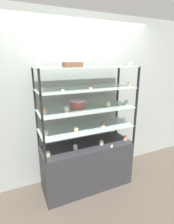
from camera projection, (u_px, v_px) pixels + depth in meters
name	position (u px, v px, depth m)	size (l,w,h in m)	color
ground_plane	(87.00, 184.00, 2.81)	(20.00, 20.00, 0.00)	brown
back_wall	(77.00, 101.00, 2.79)	(8.00, 0.05, 2.60)	#A8B2AD
display_base	(87.00, 165.00, 2.71)	(1.36, 0.50, 0.71)	#333338
display_riser_lower	(87.00, 128.00, 2.53)	(1.36, 0.50, 0.28)	black
display_riser_middle	(87.00, 109.00, 2.45)	(1.36, 0.50, 0.28)	black
display_riser_upper	(87.00, 89.00, 2.37)	(1.36, 0.50, 0.28)	black
display_riser_top	(87.00, 68.00, 2.29)	(1.36, 0.50, 0.28)	black
layer_cake_centerpiece	(77.00, 104.00, 2.46)	(0.20, 0.20, 0.11)	#C66660
sheet_cake_frosted	(72.00, 64.00, 2.15)	(0.22, 0.18, 0.07)	brown
cupcake_0	(48.00, 154.00, 2.28)	(0.06, 0.06, 0.07)	#CCB28C
cupcake_1	(75.00, 147.00, 2.47)	(0.06, 0.06, 0.07)	beige
cupcake_2	(101.00, 142.00, 2.60)	(0.06, 0.06, 0.07)	white
cupcake_3	(125.00, 138.00, 2.75)	(0.06, 0.06, 0.07)	white
price_tag_0	(112.00, 146.00, 2.51)	(0.04, 0.00, 0.04)	white
cupcake_4	(46.00, 133.00, 2.22)	(0.06, 0.06, 0.07)	beige
cupcake_5	(76.00, 129.00, 2.35)	(0.06, 0.06, 0.07)	#CCB28C
cupcake_6	(103.00, 124.00, 2.54)	(0.06, 0.06, 0.07)	beige
cupcake_7	(124.00, 120.00, 2.72)	(0.06, 0.06, 0.07)	white
price_tag_1	(107.00, 129.00, 2.40)	(0.04, 0.00, 0.04)	white
cupcake_8	(44.00, 112.00, 2.15)	(0.07, 0.07, 0.08)	beige
cupcake_9	(67.00, 109.00, 2.26)	(0.07, 0.07, 0.08)	#CCB28C
cupcake_10	(108.00, 104.00, 2.53)	(0.07, 0.07, 0.08)	white
cupcake_11	(126.00, 103.00, 2.63)	(0.07, 0.07, 0.08)	white
price_tag_2	(66.00, 114.00, 2.09)	(0.04, 0.00, 0.04)	white
cupcake_12	(41.00, 90.00, 2.06)	(0.05, 0.05, 0.06)	beige
cupcake_13	(90.00, 87.00, 2.29)	(0.05, 0.05, 0.06)	beige
cupcake_14	(129.00, 84.00, 2.53)	(0.05, 0.05, 0.06)	#CCB28C
price_tag_3	(63.00, 91.00, 2.00)	(0.04, 0.00, 0.04)	white
cupcake_15	(38.00, 65.00, 1.98)	(0.06, 0.06, 0.07)	white
cupcake_16	(102.00, 64.00, 2.32)	(0.06, 0.06, 0.07)	#CCB28C
cupcake_17	(130.00, 64.00, 2.45)	(0.06, 0.06, 0.07)	beige
price_tag_4	(120.00, 65.00, 2.22)	(0.04, 0.00, 0.04)	white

